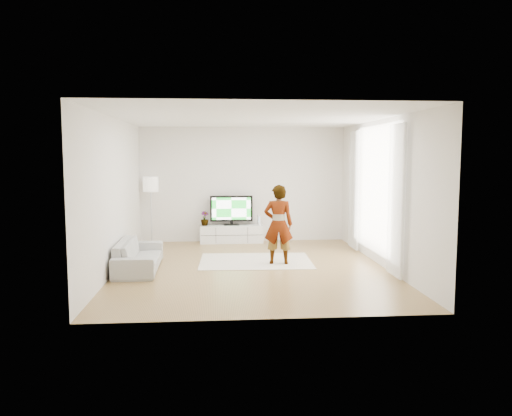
{
  "coord_description": "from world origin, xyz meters",
  "views": [
    {
      "loc": [
        -0.65,
        -9.24,
        2.11
      ],
      "look_at": [
        0.12,
        0.4,
        1.09
      ],
      "focal_mm": 35.0,
      "sensor_mm": 36.0,
      "label": 1
    }
  ],
  "objects": [
    {
      "name": "floor",
      "position": [
        0.0,
        0.0,
        0.0
      ],
      "size": [
        6.0,
        6.0,
        0.0
      ],
      "primitive_type": "plane",
      "color": "#A27E49",
      "rests_on": "ground"
    },
    {
      "name": "rug",
      "position": [
        0.12,
        0.56,
        0.01
      ],
      "size": [
        2.26,
        1.67,
        0.01
      ],
      "primitive_type": "cube",
      "rotation": [
        0.0,
        0.0,
        -0.04
      ],
      "color": "beige",
      "rests_on": "floor"
    },
    {
      "name": "window",
      "position": [
        2.48,
        0.3,
        1.45
      ],
      "size": [
        0.01,
        2.6,
        2.5
      ],
      "primitive_type": "cube",
      "color": "white",
      "rests_on": "wall_right"
    },
    {
      "name": "wall_front",
      "position": [
        0.0,
        -3.0,
        1.4
      ],
      "size": [
        5.0,
        0.02,
        2.8
      ],
      "primitive_type": "cube",
      "color": "silver",
      "rests_on": "floor"
    },
    {
      "name": "wall_left",
      "position": [
        -2.5,
        0.0,
        1.4
      ],
      "size": [
        0.02,
        6.0,
        2.8
      ],
      "primitive_type": "cube",
      "color": "silver",
      "rests_on": "floor"
    },
    {
      "name": "media_console",
      "position": [
        -0.29,
        2.76,
        0.21
      ],
      "size": [
        1.52,
        0.43,
        0.43
      ],
      "color": "white",
      "rests_on": "floor"
    },
    {
      "name": "floor_lamp",
      "position": [
        -2.2,
        2.7,
        1.36
      ],
      "size": [
        0.36,
        0.36,
        1.61
      ],
      "color": "silver",
      "rests_on": "floor"
    },
    {
      "name": "game_console",
      "position": [
        0.37,
        2.76,
        0.55
      ],
      "size": [
        0.08,
        0.18,
        0.23
      ],
      "rotation": [
        0.0,
        0.0,
        0.17
      ],
      "color": "white",
      "rests_on": "media_console"
    },
    {
      "name": "television",
      "position": [
        -0.29,
        2.79,
        0.82
      ],
      "size": [
        1.03,
        0.2,
        0.72
      ],
      "color": "black",
      "rests_on": "media_console"
    },
    {
      "name": "ceiling",
      "position": [
        0.0,
        0.0,
        2.8
      ],
      "size": [
        6.0,
        6.0,
        0.0
      ],
      "primitive_type": "plane",
      "color": "white",
      "rests_on": "wall_back"
    },
    {
      "name": "curtain_far",
      "position": [
        2.4,
        1.6,
        1.35
      ],
      "size": [
        0.04,
        0.7,
        2.6
      ],
      "primitive_type": "cube",
      "color": "white",
      "rests_on": "floor"
    },
    {
      "name": "wall_back",
      "position": [
        0.0,
        3.0,
        1.4
      ],
      "size": [
        5.0,
        0.02,
        2.8
      ],
      "primitive_type": "cube",
      "color": "silver",
      "rests_on": "floor"
    },
    {
      "name": "curtain_near",
      "position": [
        2.4,
        -1.0,
        1.35
      ],
      "size": [
        0.04,
        0.7,
        2.6
      ],
      "primitive_type": "cube",
      "color": "white",
      "rests_on": "floor"
    },
    {
      "name": "sofa",
      "position": [
        -2.1,
        0.01,
        0.27
      ],
      "size": [
        0.77,
        1.88,
        0.55
      ],
      "primitive_type": "imported",
      "rotation": [
        0.0,
        0.0,
        1.59
      ],
      "color": "#A4A5A0",
      "rests_on": "floor"
    },
    {
      "name": "wall_right",
      "position": [
        2.5,
        0.0,
        1.4
      ],
      "size": [
        0.02,
        6.0,
        2.8
      ],
      "primitive_type": "cube",
      "color": "silver",
      "rests_on": "floor"
    },
    {
      "name": "potted_plant",
      "position": [
        -0.94,
        2.77,
        0.6
      ],
      "size": [
        0.25,
        0.25,
        0.34
      ],
      "primitive_type": "imported",
      "rotation": [
        0.0,
        0.0,
        0.37
      ],
      "color": "#3F7238",
      "rests_on": "media_console"
    },
    {
      "name": "player",
      "position": [
        0.54,
        0.28,
        0.78
      ],
      "size": [
        0.6,
        0.43,
        1.54
      ],
      "primitive_type": "imported",
      "rotation": [
        0.0,
        0.0,
        3.03
      ],
      "color": "#334772",
      "rests_on": "rug"
    }
  ]
}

